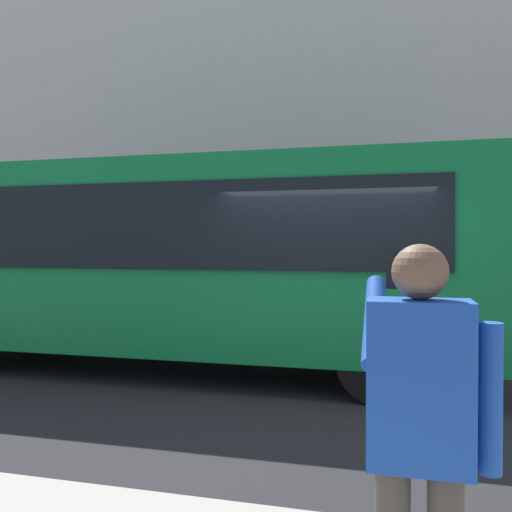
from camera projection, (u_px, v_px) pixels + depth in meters
name	position (u px, v px, depth m)	size (l,w,h in m)	color
ground_plane	(331.00, 390.00, 6.93)	(60.00, 60.00, 0.00)	#232326
building_facade_far	(364.00, 79.00, 13.40)	(28.00, 1.55, 12.00)	beige
red_bus	(176.00, 257.00, 8.12)	(9.05, 2.54, 3.08)	#0F7238
pedestrian_photographer	(420.00, 423.00, 2.14)	(0.53, 0.52, 1.70)	#4C4238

